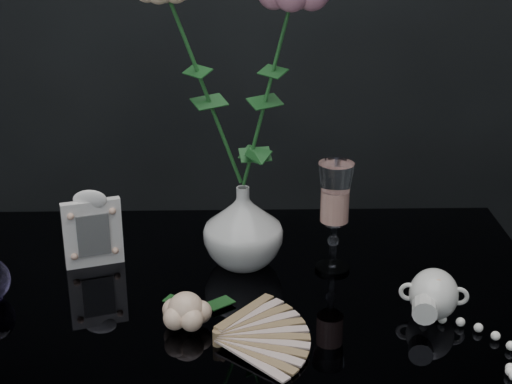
{
  "coord_description": "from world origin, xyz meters",
  "views": [
    {
      "loc": [
        0.03,
        -1.08,
        1.38
      ],
      "look_at": [
        0.06,
        0.04,
        0.92
      ],
      "focal_mm": 55.0,
      "sensor_mm": 36.0,
      "label": 1
    }
  ],
  "objects_px": {
    "wine_glass": "(334,218)",
    "vase": "(243,226)",
    "loose_rose": "(186,310)",
    "pearl_jar": "(434,292)",
    "picture_frame": "(92,228)"
  },
  "relations": [
    {
      "from": "wine_glass",
      "to": "vase",
      "type": "bearing_deg",
      "value": 170.98
    },
    {
      "from": "loose_rose",
      "to": "pearl_jar",
      "type": "distance_m",
      "value": 0.37
    },
    {
      "from": "vase",
      "to": "picture_frame",
      "type": "relative_size",
      "value": 1.02
    },
    {
      "from": "pearl_jar",
      "to": "wine_glass",
      "type": "bearing_deg",
      "value": 144.43
    },
    {
      "from": "picture_frame",
      "to": "pearl_jar",
      "type": "height_order",
      "value": "picture_frame"
    },
    {
      "from": "wine_glass",
      "to": "pearl_jar",
      "type": "distance_m",
      "value": 0.21
    },
    {
      "from": "vase",
      "to": "pearl_jar",
      "type": "xyz_separation_m",
      "value": [
        0.28,
        -0.17,
        -0.03
      ]
    },
    {
      "from": "vase",
      "to": "pearl_jar",
      "type": "relative_size",
      "value": 0.53
    },
    {
      "from": "picture_frame",
      "to": "loose_rose",
      "type": "bearing_deg",
      "value": -68.1
    },
    {
      "from": "loose_rose",
      "to": "pearl_jar",
      "type": "relative_size",
      "value": 0.61
    },
    {
      "from": "loose_rose",
      "to": "picture_frame",
      "type": "bearing_deg",
      "value": 122.03
    },
    {
      "from": "loose_rose",
      "to": "vase",
      "type": "bearing_deg",
      "value": 59.2
    },
    {
      "from": "loose_rose",
      "to": "pearl_jar",
      "type": "height_order",
      "value": "pearl_jar"
    },
    {
      "from": "wine_glass",
      "to": "picture_frame",
      "type": "relative_size",
      "value": 1.39
    },
    {
      "from": "vase",
      "to": "wine_glass",
      "type": "height_order",
      "value": "wine_glass"
    }
  ]
}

